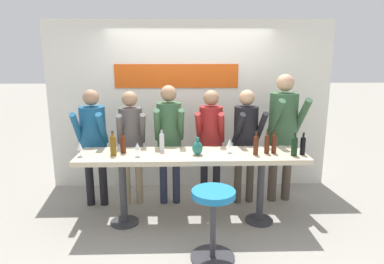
{
  "coord_description": "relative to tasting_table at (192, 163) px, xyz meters",
  "views": [
    {
      "loc": [
        -0.12,
        -4.04,
        2.15
      ],
      "look_at": [
        0.0,
        0.09,
        1.18
      ],
      "focal_mm": 32.0,
      "sensor_mm": 36.0,
      "label": 1
    }
  ],
  "objects": [
    {
      "name": "wine_bottle_1",
      "position": [
        1.23,
        -0.12,
        0.25
      ],
      "size": [
        0.07,
        0.07,
        0.28
      ],
      "color": "black",
      "rests_on": "tasting_table"
    },
    {
      "name": "person_center",
      "position": [
        0.28,
        0.64,
        0.22
      ],
      "size": [
        0.44,
        0.55,
        1.64
      ],
      "rotation": [
        0.0,
        0.0,
        -0.15
      ],
      "color": "black",
      "rests_on": "ground_plane"
    },
    {
      "name": "wine_bottle_3",
      "position": [
        0.77,
        -0.08,
        0.26
      ],
      "size": [
        0.06,
        0.06,
        0.3
      ],
      "color": "#4C1E0F",
      "rests_on": "tasting_table"
    },
    {
      "name": "wine_bottle_2",
      "position": [
        -0.38,
        0.09,
        0.26
      ],
      "size": [
        0.06,
        0.06,
        0.3
      ],
      "color": "#B7BCC1",
      "rests_on": "tasting_table"
    },
    {
      "name": "wine_bottle_4",
      "position": [
        0.92,
        -0.02,
        0.26
      ],
      "size": [
        0.06,
        0.06,
        0.3
      ],
      "color": "#4C1E0F",
      "rests_on": "tasting_table"
    },
    {
      "name": "wine_glass_0",
      "position": [
        0.46,
        0.02,
        0.25
      ],
      "size": [
        0.07,
        0.07,
        0.18
      ],
      "color": "silver",
      "rests_on": "tasting_table"
    },
    {
      "name": "person_right",
      "position": [
        1.31,
        0.64,
        0.34
      ],
      "size": [
        0.53,
        0.64,
        1.85
      ],
      "rotation": [
        0.0,
        0.0,
        0.14
      ],
      "color": "#473D33",
      "rests_on": "ground_plane"
    },
    {
      "name": "person_far_left",
      "position": [
        -1.35,
        0.56,
        0.23
      ],
      "size": [
        0.42,
        0.52,
        1.66
      ],
      "rotation": [
        0.0,
        0.0,
        -0.01
      ],
      "color": "black",
      "rests_on": "ground_plane"
    },
    {
      "name": "wine_bottle_0",
      "position": [
        1.34,
        -0.09,
        0.25
      ],
      "size": [
        0.06,
        0.06,
        0.28
      ],
      "color": "black",
      "rests_on": "tasting_table"
    },
    {
      "name": "person_center_left",
      "position": [
        -0.3,
        0.59,
        0.26
      ],
      "size": [
        0.42,
        0.53,
        1.71
      ],
      "rotation": [
        0.0,
        0.0,
        0.05
      ],
      "color": "#23283D",
      "rests_on": "ground_plane"
    },
    {
      "name": "wine_bottle_6",
      "position": [
        -0.96,
        -0.05,
        0.26
      ],
      "size": [
        0.07,
        0.07,
        0.3
      ],
      "color": "brown",
      "rests_on": "tasting_table"
    },
    {
      "name": "tasting_table",
      "position": [
        0.0,
        0.0,
        0.0
      ],
      "size": [
        2.81,
        0.63,
        0.93
      ],
      "color": "beige",
      "rests_on": "ground_plane"
    },
    {
      "name": "person_left",
      "position": [
        -0.83,
        0.59,
        0.22
      ],
      "size": [
        0.44,
        0.55,
        1.63
      ],
      "rotation": [
        0.0,
        0.0,
        0.17
      ],
      "color": "gray",
      "rests_on": "ground_plane"
    },
    {
      "name": "wine_bottle_7",
      "position": [
        1.01,
        -0.02,
        0.26
      ],
      "size": [
        0.06,
        0.06,
        0.3
      ],
      "color": "#4C1E0F",
      "rests_on": "tasting_table"
    },
    {
      "name": "wine_glass_1",
      "position": [
        -1.34,
        -0.09,
        0.25
      ],
      "size": [
        0.07,
        0.07,
        0.18
      ],
      "color": "silver",
      "rests_on": "tasting_table"
    },
    {
      "name": "wine_bottle_5",
      "position": [
        -0.85,
        0.05,
        0.24
      ],
      "size": [
        0.07,
        0.07,
        0.26
      ],
      "color": "#4C1E0F",
      "rests_on": "tasting_table"
    },
    {
      "name": "back_wall",
      "position": [
        -0.0,
        1.32,
        0.52
      ],
      "size": [
        4.41,
        0.12,
        2.63
      ],
      "color": "silver",
      "rests_on": "ground_plane"
    },
    {
      "name": "decorative_vase",
      "position": [
        0.06,
        -0.06,
        0.21
      ],
      "size": [
        0.13,
        0.13,
        0.22
      ],
      "color": "#1E665B",
      "rests_on": "tasting_table"
    },
    {
      "name": "ground_plane",
      "position": [
        0.0,
        0.0,
        -0.8
      ],
      "size": [
        40.0,
        40.0,
        0.0
      ],
      "primitive_type": "plane",
      "color": "gray"
    },
    {
      "name": "wine_glass_2",
      "position": [
        -0.66,
        -0.11,
        0.25
      ],
      "size": [
        0.07,
        0.07,
        0.18
      ],
      "color": "silver",
      "rests_on": "tasting_table"
    },
    {
      "name": "person_center_right",
      "position": [
        0.77,
        0.58,
        0.22
      ],
      "size": [
        0.45,
        0.56,
        1.65
      ],
      "rotation": [
        0.0,
        0.0,
        0.16
      ],
      "color": "#473D33",
      "rests_on": "ground_plane"
    },
    {
      "name": "bar_stool",
      "position": [
        0.19,
        -0.8,
        -0.28
      ],
      "size": [
        0.47,
        0.47,
        0.77
      ],
      "color": "#333338",
      "rests_on": "ground_plane"
    }
  ]
}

